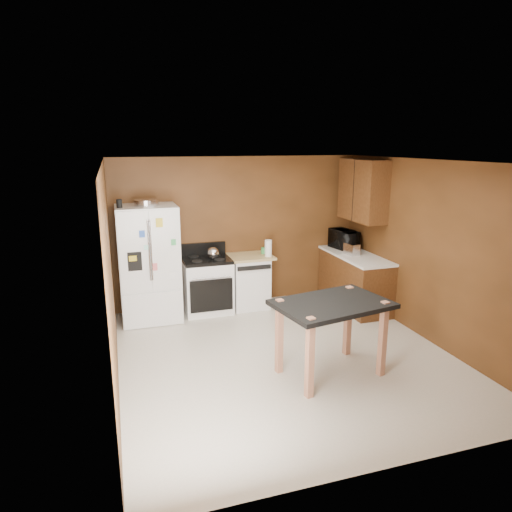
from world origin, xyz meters
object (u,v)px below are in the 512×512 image
pen_cup (119,204)px  gas_range (207,284)px  paper_towel (268,248)px  toaster (352,249)px  island (332,313)px  kettle (213,253)px  microwave (344,240)px  refrigerator (149,264)px  roasting_pan (146,203)px  green_canister (264,250)px  dishwasher (249,281)px

pen_cup → gas_range: size_ratio=0.11×
paper_towel → toaster: bearing=-14.0°
gas_range → island: size_ratio=0.77×
kettle → microwave: microwave is taller
toaster → refrigerator: (-3.28, 0.40, -0.09)m
pen_cup → refrigerator: size_ratio=0.07×
roasting_pan → green_canister: size_ratio=3.62×
pen_cup → island: (2.27, -2.32, -1.08)m
paper_towel → refrigerator: 1.93m
roasting_pan → dishwasher: (1.62, 0.10, -1.39)m
refrigerator → green_canister: bearing=4.4°
green_canister → refrigerator: 1.92m
pen_cup → paper_towel: size_ratio=0.45×
kettle → green_canister: kettle is taller
dishwasher → microwave: bearing=-1.5°
roasting_pan → pen_cup: (-0.39, -0.11, 0.02)m
roasting_pan → dishwasher: size_ratio=0.41×
green_canister → dishwasher: (-0.29, -0.06, -0.49)m
roasting_pan → gas_range: bearing=4.8°
kettle → dishwasher: bearing=7.3°
refrigerator → gas_range: (0.91, 0.06, -0.44)m
microwave → kettle: bearing=81.1°
toaster → kettle: bearing=160.5°
toaster → refrigerator: size_ratio=0.14×
paper_towel → gas_range: 1.17m
pen_cup → paper_towel: bearing=1.7°
island → pen_cup: bearing=134.3°
dishwasher → island: island is taller
refrigerator → island: 3.10m
pen_cup → dishwasher: bearing=6.1°
gas_range → dishwasher: (0.72, 0.02, -0.01)m
paper_towel → gas_range: (-1.01, 0.12, -0.56)m
green_canister → gas_range: (-1.01, -0.09, -0.48)m
pen_cup → gas_range: bearing=8.3°
pen_cup → kettle: 1.64m
roasting_pan → island: size_ratio=0.26×
roasting_pan → island: (1.88, -2.43, -1.07)m
refrigerator → dishwasher: 1.69m
toaster → island: (-1.39, -2.05, -0.21)m
roasting_pan → toaster: roasting_pan is taller
pen_cup → island: bearing=-45.7°
pen_cup → kettle: (1.39, 0.13, -0.87)m
green_canister → microwave: size_ratio=0.19×
microwave → refrigerator: refrigerator is taller
paper_towel → kettle: bearing=175.9°
roasting_pan → gas_range: (0.90, 0.08, -1.38)m
roasting_pan → gas_range: 1.65m
green_canister → gas_range: size_ratio=0.09×
roasting_pan → dishwasher: 2.14m
kettle → pen_cup: bearing=-174.5°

